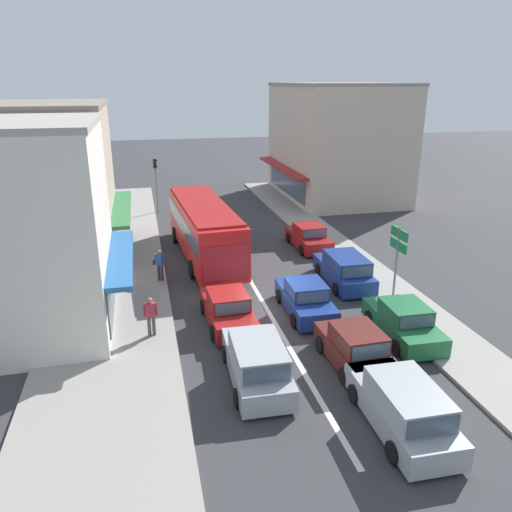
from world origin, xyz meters
name	(u,v)px	position (x,y,z in m)	size (l,w,h in m)	color
ground_plane	(268,310)	(0.00, 0.00, 0.00)	(140.00, 140.00, 0.00)	#353538
lane_centre_line	(249,278)	(0.00, 4.00, 0.00)	(0.20, 28.00, 0.01)	silver
sidewalk_left	(115,274)	(-6.80, 6.00, 0.07)	(5.20, 44.00, 0.14)	gray
kerb_right	(345,255)	(6.20, 6.00, 0.06)	(2.80, 44.00, 0.12)	gray
shopfront_corner_near	(12,230)	(-10.18, 0.95, 4.17)	(8.14, 7.80, 8.35)	silver
shopfront_mid_block	(47,184)	(-10.18, 9.70, 4.31)	(7.86, 9.32, 8.64)	#B2A38E
building_right_far	(336,141)	(11.48, 21.31, 4.75)	(9.78, 12.75, 9.52)	beige
city_bus	(204,226)	(-1.79, 7.68, 1.88)	(3.19, 10.98, 3.23)	red
wagon_behind_bus_near	(257,362)	(-1.74, -5.29, 0.75)	(2.05, 4.55, 1.58)	#9EA3A8
hatchback_adjacent_lane_trail	(355,348)	(1.89, -5.10, 0.71)	(1.89, 3.74, 1.54)	#561E19
sedan_behind_bus_mid	(305,299)	(1.56, -0.57, 0.66)	(1.97, 4.24, 1.47)	navy
sedan_queue_gap_filler	(228,309)	(-1.95, -0.87, 0.66)	(1.99, 4.25, 1.47)	maroon
wagon_adjacent_lane_lead	(403,407)	(1.85, -8.63, 0.75)	(2.01, 4.54, 1.58)	#9EA3A8
parked_sedan_kerb_front	(403,322)	(4.64, -3.58, 0.66)	(2.00, 4.25, 1.47)	#1E6638
parked_wagon_kerb_second	(344,270)	(4.51, 2.12, 0.75)	(2.02, 4.54, 1.58)	navy
parked_sedan_kerb_third	(308,237)	(4.63, 8.05, 0.66)	(1.96, 4.23, 1.47)	maroon
traffic_light_downstreet	(156,177)	(-3.98, 18.56, 2.85)	(0.32, 0.24, 4.20)	gray
directional_road_sign	(398,246)	(5.93, -0.36, 2.70)	(0.10, 1.40, 3.60)	gray
pedestrian_with_handbag_near	(159,263)	(-4.50, 4.36, 1.07)	(0.63, 0.46, 1.63)	#333338
pedestrian_browsing_midblock	(151,314)	(-5.12, -1.42, 1.07)	(0.57, 0.24, 1.63)	#4C4742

